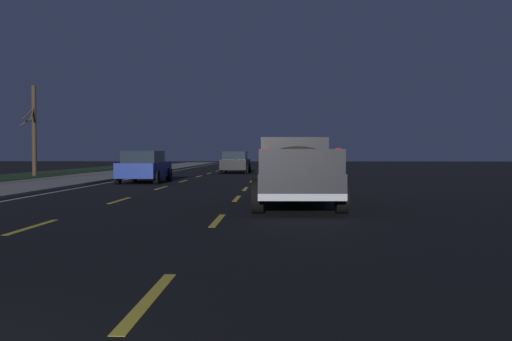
# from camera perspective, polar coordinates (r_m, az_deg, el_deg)

# --- Properties ---
(ground) EXTENTS (144.00, 144.00, 0.00)m
(ground) POSITION_cam_1_polar(r_m,az_deg,el_deg) (30.09, -3.76, -1.06)
(ground) COLOR black
(sidewalk_shoulder) EXTENTS (108.00, 4.00, 0.12)m
(sidewalk_shoulder) POSITION_cam_1_polar(r_m,az_deg,el_deg) (31.72, -17.27, -0.89)
(sidewalk_shoulder) COLOR gray
(sidewalk_shoulder) RESTS_ON ground
(lane_markings) EXTENTS (108.00, 7.04, 0.01)m
(lane_markings) POSITION_cam_1_polar(r_m,az_deg,el_deg) (33.73, -8.40, -0.78)
(lane_markings) COLOR yellow
(lane_markings) RESTS_ON ground
(pickup_truck) EXTENTS (5.48, 2.39, 1.87)m
(pickup_truck) POSITION_cam_1_polar(r_m,az_deg,el_deg) (16.12, 3.72, 0.04)
(pickup_truck) COLOR #232328
(pickup_truck) RESTS_ON ground
(sedan_blue) EXTENTS (4.42, 2.06, 1.54)m
(sedan_blue) POSITION_cam_1_polar(r_m,az_deg,el_deg) (29.39, -10.58, 0.38)
(sedan_blue) COLOR navy
(sedan_blue) RESTS_ON ground
(sedan_black) EXTENTS (4.44, 2.09, 1.54)m
(sedan_black) POSITION_cam_1_polar(r_m,az_deg,el_deg) (42.37, -1.97, 0.80)
(sedan_black) COLOR black
(sedan_black) RESTS_ON ground
(bare_tree_far) EXTENTS (0.92, 0.91, 5.68)m
(bare_tree_far) POSITION_cam_1_polar(r_m,az_deg,el_deg) (40.35, -20.39, 3.66)
(bare_tree_far) COLOR #423323
(bare_tree_far) RESTS_ON ground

